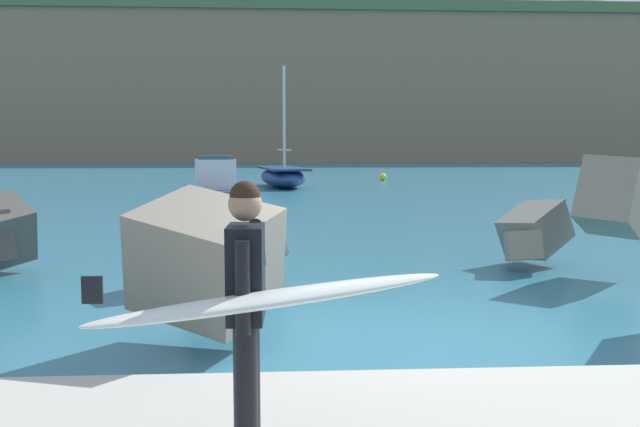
# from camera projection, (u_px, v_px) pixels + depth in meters

# --- Properties ---
(ground_plane) EXTENTS (400.00, 400.00, 0.00)m
(ground_plane) POSITION_uv_depth(u_px,v_px,m) (383.00, 338.00, 7.89)
(ground_plane) COLOR #2D6B84
(breakwater_jetty) EXTENTS (29.99, 7.37, 2.38)m
(breakwater_jetty) POSITION_uv_depth(u_px,v_px,m) (497.00, 231.00, 9.73)
(breakwater_jetty) COLOR slate
(breakwater_jetty) RESTS_ON ground
(surfer_with_board) EXTENTS (2.10, 1.18, 1.78)m
(surfer_with_board) POSITION_uv_depth(u_px,v_px,m) (250.00, 303.00, 4.14)
(surfer_with_board) COLOR black
(surfer_with_board) RESTS_ON walkway_path
(boat_near_left) EXTENTS (2.82, 5.15, 1.84)m
(boat_near_left) POSITION_uv_depth(u_px,v_px,m) (215.00, 193.00, 22.65)
(boat_near_left) COLOR navy
(boat_near_left) RESTS_ON ground
(boat_mid_left) EXTENTS (3.02, 6.01, 6.04)m
(boat_mid_left) POSITION_uv_depth(u_px,v_px,m) (283.00, 176.00, 34.73)
(boat_mid_left) COLOR navy
(boat_mid_left) RESTS_ON ground
(mooring_buoy_inner) EXTENTS (0.44, 0.44, 0.44)m
(mooring_buoy_inner) POSITION_uv_depth(u_px,v_px,m) (383.00, 177.00, 40.83)
(mooring_buoy_inner) COLOR yellow
(mooring_buoy_inner) RESTS_ON ground
(headland_bluff) EXTENTS (109.15, 32.14, 18.00)m
(headland_bluff) POSITION_uv_depth(u_px,v_px,m) (382.00, 92.00, 91.69)
(headland_bluff) COLOR #847056
(headland_bluff) RESTS_ON ground
(station_building_west) EXTENTS (8.31, 4.22, 5.64)m
(station_building_west) POSITION_uv_depth(u_px,v_px,m) (226.00, 9.00, 94.94)
(station_building_west) COLOR silver
(station_building_west) RESTS_ON headland_bluff
(station_building_east) EXTENTS (5.50, 6.32, 4.64)m
(station_building_east) POSITION_uv_depth(u_px,v_px,m) (365.00, 0.00, 86.84)
(station_building_east) COLOR silver
(station_building_east) RESTS_ON headland_bluff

